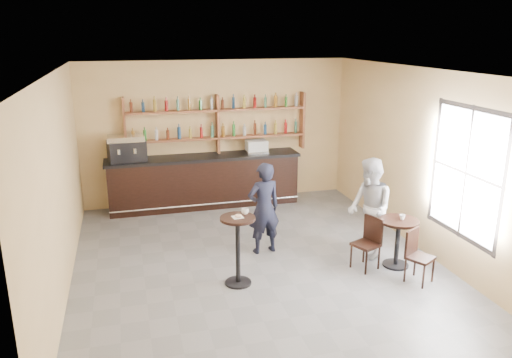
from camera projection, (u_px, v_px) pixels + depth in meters
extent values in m
plane|color=slate|center=(257.00, 263.00, 8.47)|extent=(7.00, 7.00, 0.00)
plane|color=white|center=(257.00, 71.00, 7.57)|extent=(7.00, 7.00, 0.00)
plane|color=#D6B379|center=(217.00, 132.00, 11.26)|extent=(7.00, 0.00, 7.00)
plane|color=#D6B379|center=(351.00, 268.00, 4.78)|extent=(7.00, 0.00, 7.00)
plane|color=#D6B379|center=(59.00, 187.00, 7.28)|extent=(0.00, 7.00, 7.00)
plane|color=#D6B379|center=(421.00, 161.00, 8.76)|extent=(0.00, 7.00, 7.00)
plane|color=white|center=(466.00, 173.00, 7.62)|extent=(0.00, 2.00, 2.00)
cube|color=white|center=(238.00, 217.00, 7.48)|extent=(0.18, 0.18, 0.00)
torus|color=#C77E49|center=(238.00, 216.00, 7.47)|extent=(0.12, 0.12, 0.04)
imported|color=white|center=(245.00, 211.00, 7.59)|extent=(0.14, 0.14, 0.09)
imported|color=black|center=(264.00, 208.00, 8.70)|extent=(0.65, 0.48, 1.64)
imported|color=white|center=(402.00, 217.00, 8.16)|extent=(0.10, 0.10, 0.08)
imported|color=#A6A5AB|center=(370.00, 208.00, 8.53)|extent=(0.71, 0.89, 1.75)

